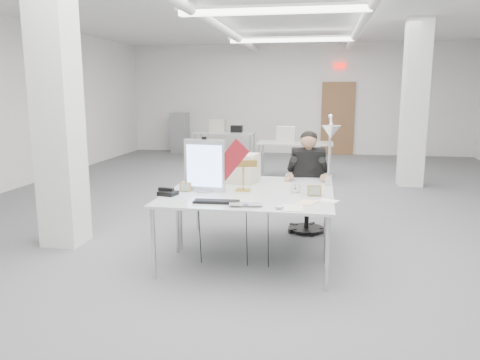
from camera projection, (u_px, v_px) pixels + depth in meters
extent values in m
cube|color=#5B5B5E|center=(270.00, 211.00, 7.32)|extent=(10.00, 14.00, 0.02)
cube|color=white|center=(297.00, 99.00, 13.80)|extent=(10.00, 0.02, 3.20)
cube|color=white|center=(58.00, 112.00, 5.47)|extent=(0.45, 0.45, 3.20)
cube|color=white|center=(414.00, 104.00, 9.01)|extent=(0.45, 0.45, 3.20)
cube|color=brown|center=(338.00, 119.00, 13.63)|extent=(0.95, 0.08, 2.10)
cube|color=red|center=(340.00, 66.00, 13.31)|extent=(0.32, 0.06, 0.16)
cylinder|color=silver|center=(192.00, 10.00, 6.95)|extent=(0.16, 13.60, 0.16)
cylinder|color=silver|center=(373.00, 5.00, 6.51)|extent=(0.16, 13.60, 0.16)
cube|color=white|center=(273.00, 11.00, 6.76)|extent=(2.80, 0.14, 0.08)
cube|color=white|center=(291.00, 40.00, 10.63)|extent=(2.80, 0.14, 0.08)
cube|color=silver|center=(244.00, 201.00, 4.76)|extent=(1.80, 0.90, 0.02)
cube|color=silver|center=(256.00, 184.00, 5.63)|extent=(1.80, 0.90, 0.02)
cube|color=silver|center=(295.00, 143.00, 10.04)|extent=(1.60, 0.80, 0.02)
cube|color=silver|center=(225.00, 133.00, 12.51)|extent=(1.60, 0.80, 0.02)
cube|color=gray|center=(180.00, 132.00, 14.23)|extent=(0.45, 0.55, 1.20)
cube|color=silver|center=(205.00, 166.00, 5.09)|extent=(0.46, 0.09, 0.57)
cube|color=maroon|center=(229.00, 162.00, 5.00)|extent=(0.46, 0.11, 0.50)
cube|color=black|center=(216.00, 202.00, 4.62)|extent=(0.46, 0.16, 0.02)
imported|color=#A3A2A7|center=(246.00, 206.00, 4.43)|extent=(0.35, 0.26, 0.03)
ellipsoid|color=#B4B3B8|center=(279.00, 207.00, 4.37)|extent=(0.10, 0.07, 0.04)
cube|color=black|center=(168.00, 193.00, 4.95)|extent=(0.21, 0.20, 0.04)
cube|color=tan|center=(185.00, 187.00, 5.12)|extent=(0.13, 0.07, 0.10)
cube|color=olive|center=(314.00, 191.00, 4.90)|extent=(0.15, 0.06, 0.11)
cylinder|color=#A7A7AB|center=(295.00, 188.00, 5.05)|extent=(0.11, 0.04, 0.11)
cube|color=silver|center=(292.00, 208.00, 4.41)|extent=(0.22, 0.30, 0.01)
cube|color=#F4D092|center=(307.00, 202.00, 4.61)|extent=(0.23, 0.27, 0.01)
cube|color=white|center=(329.00, 201.00, 4.69)|extent=(0.22, 0.20, 0.01)
cube|color=beige|center=(242.00, 168.00, 5.62)|extent=(0.43, 0.41, 0.35)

